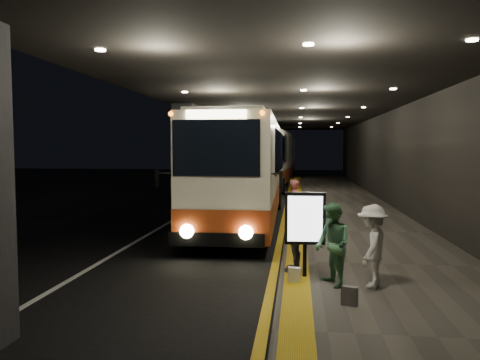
# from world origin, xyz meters

# --- Properties ---
(ground) EXTENTS (90.00, 90.00, 0.00)m
(ground) POSITION_xyz_m (0.00, 0.00, 0.00)
(ground) COLOR black
(lane_line_white) EXTENTS (0.12, 50.00, 0.01)m
(lane_line_white) POSITION_xyz_m (-1.80, 5.00, 0.01)
(lane_line_white) COLOR silver
(lane_line_white) RESTS_ON ground
(kerb_stripe_yellow) EXTENTS (0.18, 50.00, 0.01)m
(kerb_stripe_yellow) POSITION_xyz_m (2.35, 5.00, 0.01)
(kerb_stripe_yellow) COLOR gold
(kerb_stripe_yellow) RESTS_ON ground
(sidewalk) EXTENTS (4.50, 50.00, 0.15)m
(sidewalk) POSITION_xyz_m (4.75, 5.00, 0.07)
(sidewalk) COLOR #514C44
(sidewalk) RESTS_ON ground
(tactile_strip) EXTENTS (0.50, 50.00, 0.01)m
(tactile_strip) POSITION_xyz_m (2.85, 5.00, 0.16)
(tactile_strip) COLOR gold
(tactile_strip) RESTS_ON sidewalk
(terminal_wall) EXTENTS (0.10, 50.00, 6.00)m
(terminal_wall) POSITION_xyz_m (7.00, 5.00, 3.00)
(terminal_wall) COLOR black
(terminal_wall) RESTS_ON ground
(support_columns) EXTENTS (0.80, 24.80, 4.40)m
(support_columns) POSITION_xyz_m (-1.50, 4.00, 2.20)
(support_columns) COLOR black
(support_columns) RESTS_ON ground
(canopy) EXTENTS (9.00, 50.00, 0.40)m
(canopy) POSITION_xyz_m (2.50, 5.00, 4.60)
(canopy) COLOR black
(canopy) RESTS_ON support_columns
(coach_main) EXTENTS (2.59, 11.70, 3.63)m
(coach_main) POSITION_xyz_m (0.92, 2.94, 1.74)
(coach_main) COLOR beige
(coach_main) RESTS_ON ground
(coach_second) EXTENTS (3.18, 12.21, 3.80)m
(coach_second) POSITION_xyz_m (0.86, 17.29, 1.82)
(coach_second) COLOR beige
(coach_second) RESTS_ON ground
(coach_third) EXTENTS (2.93, 11.68, 3.64)m
(coach_third) POSITION_xyz_m (1.14, 32.55, 1.75)
(coach_third) COLOR beige
(coach_third) RESTS_ON ground
(passenger_boarding) EXTENTS (0.40, 0.58, 1.56)m
(passenger_boarding) POSITION_xyz_m (2.80, 1.20, 0.93)
(passenger_boarding) COLOR #C05963
(passenger_boarding) RESTS_ON sidewalk
(passenger_waiting_green) EXTENTS (0.72, 0.88, 1.56)m
(passenger_waiting_green) POSITION_xyz_m (3.50, -5.01, 0.93)
(passenger_waiting_green) COLOR #478157
(passenger_waiting_green) RESTS_ON sidewalk
(passenger_waiting_white) EXTENTS (0.78, 1.09, 1.53)m
(passenger_waiting_white) POSITION_xyz_m (4.23, -4.95, 0.92)
(passenger_waiting_white) COLOR silver
(passenger_waiting_white) RESTS_ON sidewalk
(passenger_waiting_grey) EXTENTS (0.64, 1.00, 1.58)m
(passenger_waiting_grey) POSITION_xyz_m (2.80, -4.06, 0.94)
(passenger_waiting_grey) COLOR #4E4D52
(passenger_waiting_grey) RESTS_ON sidewalk
(bag_polka) EXTENTS (0.28, 0.18, 0.32)m
(bag_polka) POSITION_xyz_m (3.70, -6.07, 0.31)
(bag_polka) COLOR black
(bag_polka) RESTS_ON sidewalk
(bag_plain) EXTENTS (0.24, 0.16, 0.29)m
(bag_plain) POSITION_xyz_m (2.80, -4.88, 0.30)
(bag_plain) COLOR silver
(bag_plain) RESTS_ON sidewalk
(info_sign) EXTENTS (0.80, 0.14, 1.69)m
(info_sign) POSITION_xyz_m (3.00, -4.46, 1.29)
(info_sign) COLOR black
(info_sign) RESTS_ON sidewalk
(stanchion_post) EXTENTS (0.05, 0.05, 1.09)m
(stanchion_post) POSITION_xyz_m (2.75, -0.95, 0.69)
(stanchion_post) COLOR black
(stanchion_post) RESTS_ON sidewalk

